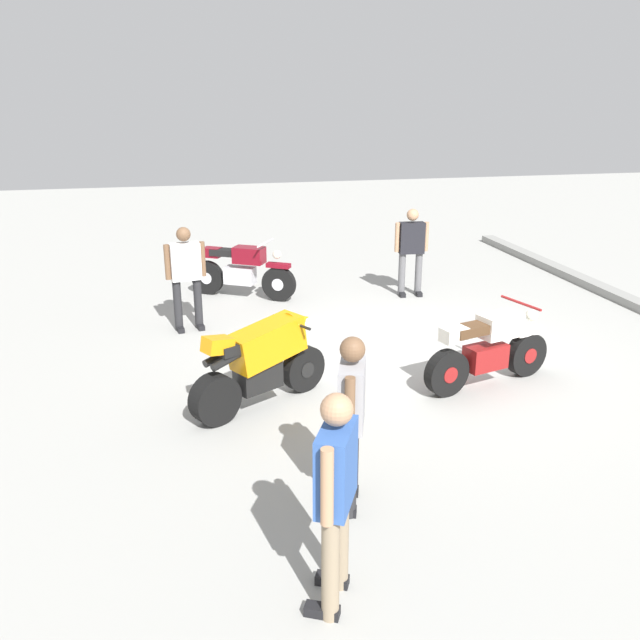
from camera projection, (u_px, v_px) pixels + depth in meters
ground_plane at (415, 352)px, 9.86m from camera, size 40.00×40.00×0.00m
motorcycle_orange_sportbike at (262, 360)px, 7.99m from camera, size 1.14×1.79×1.14m
motorcycle_maroon_cruiser at (242, 270)px, 12.36m from camera, size 1.17×1.86×1.09m
motorcycle_cream_vintage at (488, 350)px, 8.61m from camera, size 0.81×1.92×1.07m
person_in_blue_shirt at (336, 488)px, 4.71m from camera, size 0.63×0.47×1.71m
person_in_gray_shirt at (351, 413)px, 5.90m from camera, size 0.64×0.43×1.66m
person_in_black_shirt at (411, 247)px, 12.37m from camera, size 0.34×0.64×1.64m
person_in_white_shirt at (186, 272)px, 10.53m from camera, size 0.37×0.65×1.67m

